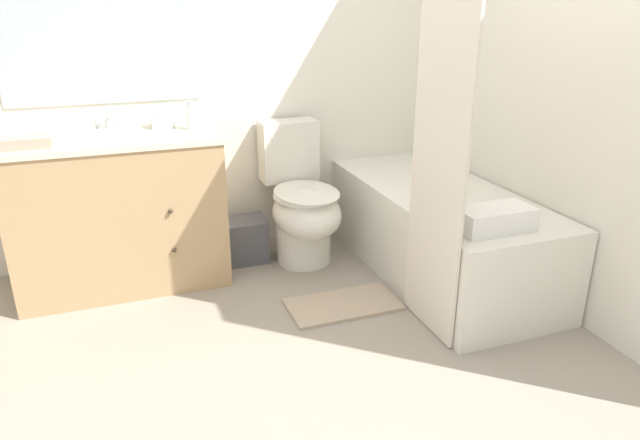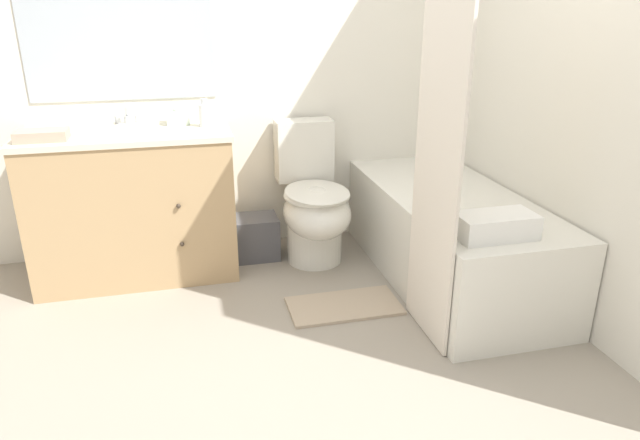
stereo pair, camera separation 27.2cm
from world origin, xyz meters
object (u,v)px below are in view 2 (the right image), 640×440
(vanity_cabinet, at_px, (135,202))
(wastebasket, at_px, (256,237))
(bath_towel_folded, at_px, (495,226))
(bath_mat, at_px, (344,306))
(bathtub, at_px, (449,236))
(hand_towel_folded, at_px, (42,135))
(toilet, at_px, (314,205))
(sink_faucet, at_px, (127,117))
(soap_dispenser, at_px, (205,115))
(tissue_box, at_px, (178,117))

(vanity_cabinet, height_order, wastebasket, vanity_cabinet)
(bath_towel_folded, height_order, bath_mat, bath_towel_folded)
(bathtub, height_order, hand_towel_folded, hand_towel_folded)
(toilet, xyz_separation_m, bath_towel_folded, (0.58, -1.02, 0.20))
(bath_mat, bearing_deg, toilet, 91.20)
(sink_faucet, xyz_separation_m, bath_mat, (1.03, -0.90, -0.86))
(bath_mat, bearing_deg, sink_faucet, 138.68)
(soap_dispenser, relative_size, bath_mat, 0.27)
(wastebasket, xyz_separation_m, soap_dispenser, (-0.26, -0.03, 0.77))
(hand_towel_folded, bearing_deg, soap_dispenser, 10.44)
(vanity_cabinet, xyz_separation_m, soap_dispenser, (0.42, -0.00, 0.47))
(tissue_box, bearing_deg, vanity_cabinet, -157.06)
(toilet, bearing_deg, vanity_cabinet, 175.24)
(vanity_cabinet, xyz_separation_m, hand_towel_folded, (-0.38, -0.15, 0.43))
(bath_towel_folded, distance_m, bath_mat, 0.88)
(soap_dispenser, bearing_deg, bathtub, -21.62)
(vanity_cabinet, xyz_separation_m, toilet, (1.01, -0.08, -0.07))
(hand_towel_folded, bearing_deg, bath_mat, -21.51)
(tissue_box, bearing_deg, bath_towel_folded, -42.82)
(tissue_box, bearing_deg, sink_faucet, 163.86)
(bath_towel_folded, bearing_deg, bathtub, 81.00)
(toilet, xyz_separation_m, wastebasket, (-0.34, 0.11, -0.22))
(toilet, distance_m, tissue_box, 0.92)
(hand_towel_folded, xyz_separation_m, bath_mat, (1.41, -0.56, -0.85))
(vanity_cabinet, xyz_separation_m, bath_mat, (1.03, -0.70, -0.42))
(bath_towel_folded, bearing_deg, bath_mat, 144.97)
(bath_towel_folded, bearing_deg, tissue_box, 137.18)
(toilet, distance_m, bath_towel_folded, 1.19)
(sink_faucet, distance_m, bathtub, 1.93)
(toilet, bearing_deg, bath_mat, -88.80)
(tissue_box, distance_m, soap_dispenser, 0.19)
(vanity_cabinet, height_order, hand_towel_folded, hand_towel_folded)
(bath_mat, bearing_deg, soap_dispenser, 130.61)
(bathtub, bearing_deg, sink_faucet, 157.49)
(vanity_cabinet, distance_m, wastebasket, 0.74)
(sink_faucet, height_order, bathtub, sink_faucet)
(tissue_box, distance_m, bath_towel_folded, 1.82)
(sink_faucet, height_order, toilet, sink_faucet)
(sink_faucet, relative_size, bath_mat, 0.25)
(wastebasket, relative_size, bath_mat, 0.46)
(bathtub, xyz_separation_m, hand_towel_folded, (-2.07, 0.35, 0.60))
(sink_faucet, xyz_separation_m, bath_towel_folded, (1.60, -1.30, -0.31))
(soap_dispenser, xyz_separation_m, bath_towel_folded, (1.17, -1.10, -0.34))
(sink_faucet, height_order, soap_dispenser, soap_dispenser)
(bath_towel_folded, bearing_deg, vanity_cabinet, 145.33)
(sink_faucet, height_order, bath_mat, sink_faucet)
(toilet, relative_size, tissue_box, 5.82)
(sink_faucet, distance_m, toilet, 1.17)
(bathtub, bearing_deg, soap_dispenser, 158.38)
(sink_faucet, height_order, hand_towel_folded, sink_faucet)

